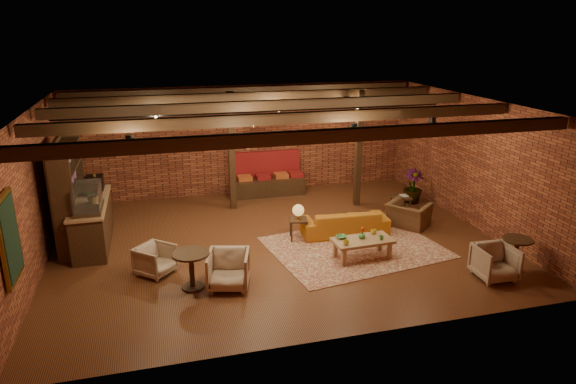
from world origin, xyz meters
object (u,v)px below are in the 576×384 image
object	(u,v)px
round_table_left	(191,264)
round_table_right	(516,249)
armchair_a	(155,259)
side_table_book	(401,198)
armchair_b	(228,268)
plant_tall	(416,153)
armchair_right	(409,211)
sofa	(344,222)
coffee_table	(362,241)
armchair_far	(495,261)
side_table_lamp	(298,213)

from	to	relation	value
round_table_left	round_table_right	xyz separation A→B (m)	(6.49, -0.95, -0.03)
armchair_a	round_table_right	distance (m)	7.36
round_table_left	side_table_book	size ratio (longest dim) A/B	1.33
armchair_b	plant_tall	bearing A→B (deg)	46.64
armchair_a	round_table_right	world-z (taller)	round_table_right
round_table_left	plant_tall	bearing A→B (deg)	27.95
round_table_left	armchair_right	size ratio (longest dim) A/B	0.77
sofa	side_table_book	world-z (taller)	sofa
sofa	coffee_table	bearing A→B (deg)	88.39
side_table_book	round_table_right	world-z (taller)	round_table_right
sofa	round_table_right	world-z (taller)	round_table_right
armchair_right	side_table_book	distance (m)	0.80
round_table_left	round_table_right	size ratio (longest dim) A/B	1.05
armchair_far	round_table_right	bearing A→B (deg)	19.70
sofa	armchair_a	distance (m)	4.56
armchair_a	round_table_right	xyz separation A→B (m)	(7.15, -1.73, 0.13)
coffee_table	armchair_a	distance (m)	4.34
armchair_right	plant_tall	world-z (taller)	plant_tall
round_table_right	armchair_far	bearing A→B (deg)	-162.41
armchair_b	plant_tall	xyz separation A→B (m)	(5.80, 3.58, 1.05)
coffee_table	round_table_right	world-z (taller)	round_table_right
side_table_lamp	round_table_left	size ratio (longest dim) A/B	1.17
round_table_right	plant_tall	xyz separation A→B (m)	(0.00, 4.40, 0.97)
sofa	plant_tall	bearing A→B (deg)	-144.66
side_table_lamp	side_table_book	distance (m)	3.17
armchair_a	round_table_right	bearing A→B (deg)	-60.73
armchair_b	armchair_right	size ratio (longest dim) A/B	0.83
coffee_table	armchair_b	xyz separation A→B (m)	(-2.98, -0.54, 0.00)
side_table_book	side_table_lamp	bearing A→B (deg)	-164.74
side_table_lamp	armchair_far	size ratio (longest dim) A/B	1.15
armchair_a	side_table_book	bearing A→B (deg)	-31.25
round_table_right	side_table_book	bearing A→B (deg)	102.98
round_table_left	round_table_right	bearing A→B (deg)	-8.37
side_table_lamp	round_table_right	distance (m)	4.72
armchair_far	sofa	bearing A→B (deg)	127.39
side_table_lamp	armchair_a	distance (m)	3.44
armchair_a	armchair_right	bearing A→B (deg)	-37.67
armchair_a	side_table_book	size ratio (longest dim) A/B	1.21
round_table_left	armchair_a	xyz separation A→B (m)	(-0.67, 0.78, -0.16)
armchair_b	side_table_book	distance (m)	5.68
coffee_table	plant_tall	xyz separation A→B (m)	(2.83, 3.05, 1.05)
armchair_right	side_table_lamp	bearing A→B (deg)	52.61
sofa	round_table_left	world-z (taller)	round_table_left
sofa	armchair_far	xyz separation A→B (m)	(2.07, -2.92, 0.07)
coffee_table	armchair_b	distance (m)	3.02
round_table_left	armchair_right	xyz separation A→B (m)	(5.51, 1.81, -0.08)
coffee_table	armchair_a	bearing A→B (deg)	174.94
armchair_b	armchair_far	xyz separation A→B (m)	(5.17, -1.01, -0.02)
armchair_right	armchair_far	size ratio (longest dim) A/B	1.27
round_table_right	armchair_b	bearing A→B (deg)	172.03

